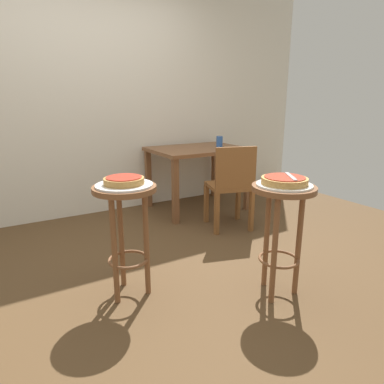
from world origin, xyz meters
name	(u,v)px	position (x,y,z in m)	size (l,w,h in m)	color
ground_plane	(148,270)	(0.00, 0.00, 0.00)	(6.00, 6.00, 0.00)	brown
back_wall	(81,78)	(0.00, 1.65, 1.50)	(6.00, 0.10, 3.00)	silver
stool_foreground	(282,215)	(0.63, -0.73, 0.56)	(0.40, 0.40, 0.75)	brown
serving_plate_foreground	(284,185)	(0.63, -0.73, 0.76)	(0.35, 0.35, 0.01)	white
pizza_foreground	(285,180)	(0.63, -0.73, 0.78)	(0.28, 0.28, 0.05)	tan
stool_middle	(126,216)	(-0.23, -0.23, 0.56)	(0.40, 0.40, 0.75)	brown
serving_plate_middle	(124,185)	(-0.23, -0.23, 0.76)	(0.36, 0.36, 0.01)	silver
pizza_middle	(124,180)	(-0.23, -0.23, 0.78)	(0.25, 0.25, 0.05)	#B78442
dining_table	(197,156)	(1.15, 1.15, 0.63)	(1.07, 0.80, 0.73)	brown
cup_near_edge	(219,142)	(1.40, 1.06, 0.80)	(0.07, 0.07, 0.13)	#3360B2
wooden_chair	(231,184)	(1.07, 0.39, 0.47)	(0.50, 0.50, 0.85)	brown
pizza_server_knife	(291,176)	(0.66, -0.75, 0.81)	(0.22, 0.02, 0.01)	silver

